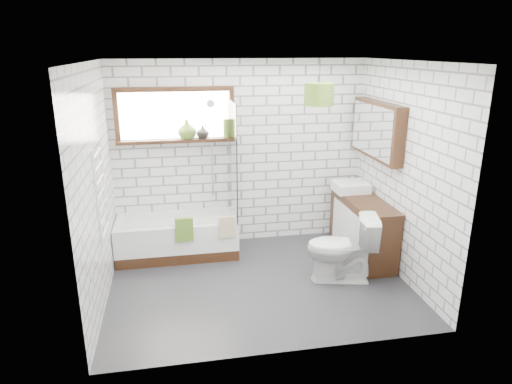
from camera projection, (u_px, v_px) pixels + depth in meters
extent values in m
cube|color=#262629|center=(259.00, 283.00, 5.35)|extent=(3.40, 2.60, 0.01)
cube|color=white|center=(259.00, 61.00, 4.59)|extent=(3.40, 2.60, 0.01)
cube|color=white|center=(241.00, 154.00, 6.19)|extent=(3.40, 0.01, 2.50)
cube|color=white|center=(289.00, 224.00, 3.75)|extent=(3.40, 0.01, 2.50)
cube|color=white|center=(96.00, 189.00, 4.67)|extent=(0.01, 2.60, 2.50)
cube|color=white|center=(404.00, 173.00, 5.27)|extent=(0.01, 2.60, 2.50)
cube|color=black|center=(175.00, 116.00, 5.84)|extent=(1.52, 0.16, 0.68)
cube|color=white|center=(101.00, 193.00, 4.70)|extent=(0.06, 0.52, 1.00)
cube|color=black|center=(377.00, 130.00, 5.69)|extent=(0.16, 1.20, 0.70)
cylinder|color=silver|center=(211.00, 149.00, 6.05)|extent=(0.02, 0.02, 1.30)
cube|color=white|center=(177.00, 237.00, 6.01)|extent=(1.56, 0.69, 0.50)
cube|color=white|center=(233.00, 160.00, 5.84)|extent=(0.02, 0.72, 1.50)
cube|color=#4F7523|center=(184.00, 230.00, 5.64)|extent=(0.22, 0.06, 0.30)
cube|color=#C1B186|center=(227.00, 227.00, 5.73)|extent=(0.21, 0.05, 0.27)
cube|color=black|center=(362.00, 227.00, 5.97)|extent=(0.44, 1.36, 0.78)
cube|color=white|center=(351.00, 187.00, 6.12)|extent=(0.44, 0.38, 0.13)
cylinder|color=silver|center=(362.00, 182.00, 6.13)|extent=(0.03, 0.03, 0.14)
imported|color=white|center=(341.00, 248.00, 5.30)|extent=(0.62, 0.88, 0.81)
imported|color=#557A25|center=(187.00, 131.00, 5.89)|extent=(0.31, 0.31, 0.25)
imported|color=black|center=(203.00, 133.00, 5.94)|extent=(0.17, 0.17, 0.17)
cylinder|color=#557A25|center=(226.00, 130.00, 5.98)|extent=(0.09, 0.09, 0.24)
cylinder|color=#4F7523|center=(319.00, 94.00, 5.45)|extent=(0.36, 0.36, 0.26)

